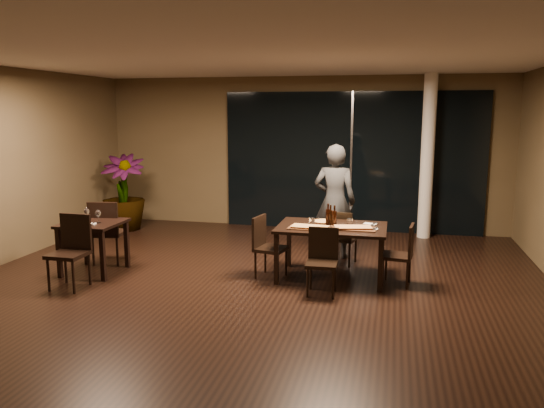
{
  "coord_description": "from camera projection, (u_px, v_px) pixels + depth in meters",
  "views": [
    {
      "loc": [
        1.81,
        -6.4,
        2.33
      ],
      "look_at": [
        0.17,
        0.69,
        1.05
      ],
      "focal_mm": 35.0,
      "sensor_mm": 36.0,
      "label": 1
    }
  ],
  "objects": [
    {
      "name": "column",
      "position": [
        427.0,
        157.0,
        9.66
      ],
      "size": [
        0.24,
        0.24,
        3.0
      ],
      "primitive_type": "cylinder",
      "color": "white",
      "rests_on": "ground"
    },
    {
      "name": "napkin_near",
      "position": [
        371.0,
        229.0,
        7.15
      ],
      "size": [
        0.2,
        0.13,
        0.01
      ],
      "primitive_type": "cube",
      "rotation": [
        0.0,
        0.0,
        -0.19
      ],
      "color": "white",
      "rests_on": "main_table"
    },
    {
      "name": "diner",
      "position": [
        335.0,
        201.0,
        8.43
      ],
      "size": [
        0.64,
        0.45,
        1.82
      ],
      "primitive_type": "imported",
      "rotation": [
        0.0,
        0.0,
        3.08
      ],
      "color": "#2C2E31",
      "rests_on": "ground"
    },
    {
      "name": "wall_back",
      "position": [
        301.0,
        153.0,
        10.58
      ],
      "size": [
        8.0,
        0.1,
        3.0
      ],
      "primitive_type": "cube",
      "color": "brown",
      "rests_on": "ground"
    },
    {
      "name": "chair_main_near",
      "position": [
        322.0,
        257.0,
        6.83
      ],
      "size": [
        0.4,
        0.4,
        0.84
      ],
      "rotation": [
        0.0,
        0.0,
        0.03
      ],
      "color": "black",
      "rests_on": "ground"
    },
    {
      "name": "main_table",
      "position": [
        332.0,
        231.0,
        7.38
      ],
      "size": [
        1.5,
        1.0,
        0.75
      ],
      "color": "black",
      "rests_on": "ground"
    },
    {
      "name": "ground",
      "position": [
        247.0,
        291.0,
        6.95
      ],
      "size": [
        8.0,
        8.0,
        0.0
      ],
      "primitive_type": "plane",
      "color": "black",
      "rests_on": "ground"
    },
    {
      "name": "bottle_a",
      "position": [
        328.0,
        214.0,
        7.44
      ],
      "size": [
        0.07,
        0.07,
        0.3
      ],
      "primitive_type": null,
      "color": "black",
      "rests_on": "main_table"
    },
    {
      "name": "bottle_c",
      "position": [
        330.0,
        215.0,
        7.43
      ],
      "size": [
        0.06,
        0.06,
        0.28
      ],
      "primitive_type": null,
      "color": "black",
      "rests_on": "main_table"
    },
    {
      "name": "bottle_b",
      "position": [
        334.0,
        216.0,
        7.34
      ],
      "size": [
        0.06,
        0.06,
        0.29
      ],
      "primitive_type": null,
      "color": "black",
      "rests_on": "main_table"
    },
    {
      "name": "ceiling",
      "position": [
        245.0,
        53.0,
        6.43
      ],
      "size": [
        8.0,
        8.0,
        0.04
      ],
      "primitive_type": "cube",
      "color": "silver",
      "rests_on": "wall_back"
    },
    {
      "name": "wall_front",
      "position": [
        39.0,
        270.0,
        2.8
      ],
      "size": [
        8.0,
        0.1,
        3.0
      ],
      "primitive_type": "cube",
      "color": "brown",
      "rests_on": "ground"
    },
    {
      "name": "window_panel",
      "position": [
        351.0,
        162.0,
        10.29
      ],
      "size": [
        5.0,
        0.06,
        2.7
      ],
      "primitive_type": "cube",
      "color": "black",
      "rests_on": "ground"
    },
    {
      "name": "chair_main_far",
      "position": [
        341.0,
        235.0,
        8.06
      ],
      "size": [
        0.47,
        0.47,
        0.84
      ],
      "rotation": [
        0.0,
        0.0,
        2.92
      ],
      "color": "black",
      "rests_on": "ground"
    },
    {
      "name": "side_table",
      "position": [
        93.0,
        231.0,
        7.66
      ],
      "size": [
        0.8,
        0.8,
        0.75
      ],
      "color": "black",
      "rests_on": "ground"
    },
    {
      "name": "chair_side_near",
      "position": [
        72.0,
        247.0,
        7.06
      ],
      "size": [
        0.46,
        0.46,
        0.97
      ],
      "rotation": [
        0.0,
        0.0,
        -0.01
      ],
      "color": "black",
      "rests_on": "ground"
    },
    {
      "name": "chair_side_far",
      "position": [
        106.0,
        229.0,
        8.09
      ],
      "size": [
        0.53,
        0.53,
        0.99
      ],
      "rotation": [
        0.0,
        0.0,
        3.31
      ],
      "color": "black",
      "rests_on": "ground"
    },
    {
      "name": "pizza_board_right",
      "position": [
        353.0,
        229.0,
        7.18
      ],
      "size": [
        0.62,
        0.31,
        0.01
      ],
      "primitive_type": "cube",
      "rotation": [
        0.0,
        0.0,
        -0.01
      ],
      "color": "#442716",
      "rests_on": "main_table"
    },
    {
      "name": "tumbler_left",
      "position": [
        312.0,
        221.0,
        7.46
      ],
      "size": [
        0.08,
        0.08,
        0.1
      ],
      "primitive_type": "cylinder",
      "color": "white",
      "rests_on": "main_table"
    },
    {
      "name": "side_napkin",
      "position": [
        89.0,
        224.0,
        7.47
      ],
      "size": [
        0.2,
        0.14,
        0.01
      ],
      "primitive_type": "cube",
      "rotation": [
        0.0,
        0.0,
        0.17
      ],
      "color": "white",
      "rests_on": "side_table"
    },
    {
      "name": "round_pizza",
      "position": [
        324.0,
        222.0,
        7.64
      ],
      "size": [
        0.29,
        0.29,
        0.01
      ],
      "primitive_type": "cylinder",
      "color": "red",
      "rests_on": "main_table"
    },
    {
      "name": "oblong_pizza_right",
      "position": [
        353.0,
        227.0,
        7.18
      ],
      "size": [
        0.51,
        0.31,
        0.02
      ],
      "primitive_type": null,
      "rotation": [
        0.0,
        0.0,
        0.22
      ],
      "color": "maroon",
      "rests_on": "pizza_board_right"
    },
    {
      "name": "napkin_far",
      "position": [
        370.0,
        224.0,
        7.47
      ],
      "size": [
        0.2,
        0.16,
        0.01
      ],
      "primitive_type": "cube",
      "rotation": [
        0.0,
        0.0,
        -0.38
      ],
      "color": "silver",
      "rests_on": "main_table"
    },
    {
      "name": "chair_main_left",
      "position": [
        266.0,
        243.0,
        7.49
      ],
      "size": [
        0.47,
        0.47,
        0.87
      ],
      "rotation": [
        0.0,
        0.0,
        1.38
      ],
      "color": "black",
      "rests_on": "ground"
    },
    {
      "name": "potted_plant",
      "position": [
        123.0,
        192.0,
        10.44
      ],
      "size": [
        1.05,
        1.05,
        1.49
      ],
      "primitive_type": "imported",
      "rotation": [
        0.0,
        0.0,
        0.36
      ],
      "color": "#214717",
      "rests_on": "ground"
    },
    {
      "name": "tumbler_right",
      "position": [
        350.0,
        222.0,
        7.38
      ],
      "size": [
        0.08,
        0.08,
        0.1
      ],
      "primitive_type": "cylinder",
      "color": "white",
      "rests_on": "main_table"
    },
    {
      "name": "pizza_board_left",
      "position": [
        310.0,
        228.0,
        7.21
      ],
      "size": [
        0.6,
        0.33,
        0.01
      ],
      "primitive_type": "cube",
      "rotation": [
        0.0,
        0.0,
        -0.07
      ],
      "color": "#492A17",
      "rests_on": "main_table"
    },
    {
      "name": "wine_glass_a",
      "position": [
        87.0,
        215.0,
        7.69
      ],
      "size": [
        0.08,
        0.08,
        0.18
      ],
      "primitive_type": null,
      "color": "white",
      "rests_on": "side_table"
    },
    {
      "name": "oblong_pizza_left",
      "position": [
        310.0,
        227.0,
        7.2
      ],
      "size": [
        0.5,
        0.26,
        0.02
      ],
      "primitive_type": null,
      "rotation": [
        0.0,
        0.0,
        -0.09
      ],
      "color": "maroon",
      "rests_on": "pizza_board_left"
    },
    {
      "name": "wine_glass_b",
      "position": [
        98.0,
        217.0,
        7.57
      ],
      "size": [
        0.08,
        0.08,
        0.18
      ],
      "primitive_type": null,
      "color": "white",
      "rests_on": "side_table"
    },
    {
      "name": "chair_main_right",
      "position": [
        403.0,
        252.0,
        7.11
      ],
      "size": [
        0.43,
        0.43,
        0.84
      ],
      "rotation": [
        0.0,
        0.0,
        -1.69
      ],
      "color": "black",
      "rests_on": "ground"
    }
  ]
}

